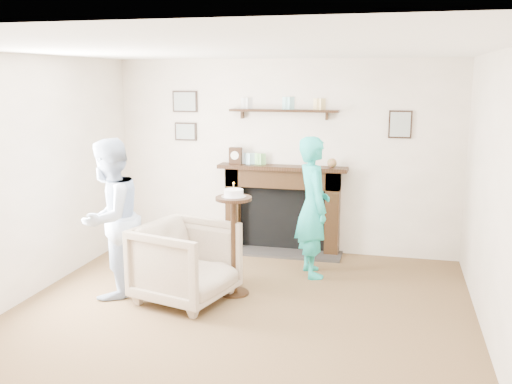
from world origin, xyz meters
TOP-DOWN VIEW (x-y plane):
  - ground at (0.00, 0.00)m, footprint 5.00×5.00m
  - room_shell at (-0.00, 0.69)m, footprint 4.54×5.02m
  - armchair at (-0.62, 0.50)m, footprint 1.09×1.07m
  - man at (-1.43, 0.46)m, footprint 0.71×0.87m
  - woman at (0.52, 1.59)m, footprint 0.59×0.70m
  - pedestal_table at (-0.19, 0.78)m, footprint 0.38×0.38m

SIDE VIEW (x-z plane):
  - ground at x=0.00m, z-range 0.00..0.00m
  - armchair at x=-0.62m, z-range -0.41..0.41m
  - man at x=-1.43m, z-range -0.83..0.83m
  - woman at x=0.52m, z-range -0.81..0.81m
  - pedestal_table at x=-0.19m, z-range 0.14..1.35m
  - room_shell at x=0.00m, z-range 0.36..2.88m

